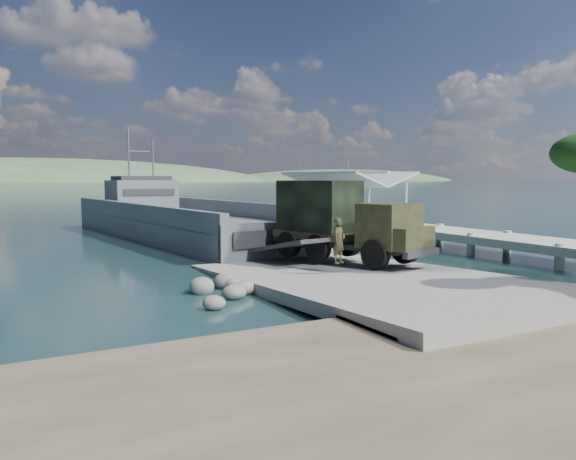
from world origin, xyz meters
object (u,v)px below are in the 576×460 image
object	(u,v)px
pier	(353,215)
sailboat_far	(301,215)
soldier	(339,249)
military_truck	(341,220)
sailboat_near	(348,219)
landing_craft	(186,227)

from	to	relation	value
pier	sailboat_far	world-z (taller)	sailboat_far
soldier	sailboat_far	distance (m)	39.24
soldier	sailboat_far	world-z (taller)	sailboat_far
pier	military_truck	distance (m)	18.82
pier	sailboat_near	world-z (taller)	sailboat_near
soldier	sailboat_near	bearing A→B (deg)	29.98
pier	sailboat_far	bearing A→B (deg)	75.09
military_truck	sailboat_far	distance (m)	35.47
pier	soldier	size ratio (longest dim) A/B	21.43
sailboat_near	sailboat_far	distance (m)	7.11
sailboat_far	pier	bearing A→B (deg)	-123.72
pier	sailboat_near	xyz separation A→B (m)	(6.38, 9.84, -1.24)
sailboat_near	soldier	bearing A→B (deg)	-123.76
soldier	sailboat_near	size ratio (longest dim) A/B	0.30
landing_craft	sailboat_near	xyz separation A→B (m)	(19.99, 6.41, -0.46)
landing_craft	sailboat_near	bearing A→B (deg)	11.93
landing_craft	soldier	size ratio (longest dim) A/B	16.76
pier	soldier	distance (m)	22.66
landing_craft	sailboat_near	size ratio (longest dim) A/B	5.04
landing_craft	soldier	distance (m)	21.64
pier	sailboat_near	size ratio (longest dim) A/B	6.45
sailboat_near	landing_craft	bearing A→B (deg)	-160.63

